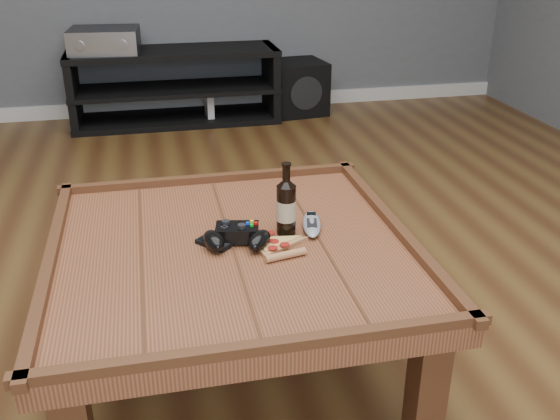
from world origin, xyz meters
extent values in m
plane|color=#472A14|center=(0.00, 0.00, 0.00)|extent=(6.00, 6.00, 0.00)
cube|color=silver|center=(0.00, 2.99, 0.05)|extent=(5.00, 0.02, 0.10)
cube|color=#562C18|center=(0.00, 0.00, 0.42)|extent=(1.00, 1.00, 0.06)
cube|color=#3B2410|center=(0.42, -0.42, 0.20)|extent=(0.08, 0.08, 0.39)
cube|color=#3B2410|center=(-0.42, 0.42, 0.20)|extent=(0.08, 0.08, 0.39)
cube|color=#3B2410|center=(0.42, 0.42, 0.20)|extent=(0.08, 0.08, 0.39)
cube|color=#3B2410|center=(0.00, 0.48, 0.46)|extent=(1.03, 0.03, 0.03)
cube|color=#3B2410|center=(0.00, -0.48, 0.46)|extent=(1.03, 0.03, 0.03)
cube|color=#3B2410|center=(0.48, 0.00, 0.46)|extent=(0.03, 1.03, 0.03)
cube|color=#3B2410|center=(-0.48, 0.00, 0.46)|extent=(0.03, 1.03, 0.03)
cube|color=black|center=(0.00, 2.75, 0.48)|extent=(1.40, 0.45, 0.04)
cube|color=black|center=(0.00, 2.75, 0.23)|extent=(1.40, 0.45, 0.03)
cube|color=black|center=(0.00, 2.75, 0.02)|extent=(1.40, 0.45, 0.04)
cube|color=black|center=(-0.67, 2.75, 0.25)|extent=(0.05, 0.44, 0.50)
cube|color=black|center=(0.67, 2.75, 0.25)|extent=(0.05, 0.44, 0.50)
cylinder|color=black|center=(0.17, 0.04, 0.52)|extent=(0.06, 0.06, 0.15)
cone|color=black|center=(0.17, 0.04, 0.61)|extent=(0.05, 0.05, 0.03)
cylinder|color=black|center=(0.17, 0.04, 0.64)|extent=(0.02, 0.02, 0.05)
cylinder|color=black|center=(0.17, 0.04, 0.66)|extent=(0.03, 0.03, 0.01)
cylinder|color=tan|center=(0.17, 0.04, 0.52)|extent=(0.06, 0.06, 0.06)
cube|color=black|center=(0.02, 0.02, 0.48)|extent=(0.13, 0.10, 0.04)
ellipsoid|color=black|center=(-0.05, -0.01, 0.48)|extent=(0.07, 0.11, 0.05)
ellipsoid|color=black|center=(0.07, -0.03, 0.48)|extent=(0.10, 0.11, 0.05)
cylinder|color=black|center=(-0.01, 0.04, 0.50)|extent=(0.02, 0.02, 0.01)
cylinder|color=black|center=(0.03, 0.01, 0.50)|extent=(0.02, 0.02, 0.01)
cylinder|color=yellow|center=(0.06, 0.04, 0.50)|extent=(0.01, 0.01, 0.01)
cylinder|color=red|center=(0.07, 0.02, 0.50)|extent=(0.01, 0.01, 0.01)
cylinder|color=#0C33CC|center=(0.05, 0.03, 0.50)|extent=(0.01, 0.01, 0.01)
cylinder|color=#0C9919|center=(0.06, 0.01, 0.50)|extent=(0.01, 0.01, 0.01)
cylinder|color=tan|center=(0.13, -0.10, 0.46)|extent=(0.12, 0.04, 0.02)
cylinder|color=maroon|center=(0.10, -0.07, 0.47)|extent=(0.03, 0.03, 0.00)
cylinder|color=maroon|center=(0.14, -0.05, 0.47)|extent=(0.03, 0.03, 0.00)
cylinder|color=maroon|center=(0.11, -0.03, 0.47)|extent=(0.03, 0.03, 0.00)
cylinder|color=maroon|center=(0.10, 0.00, 0.47)|extent=(0.03, 0.03, 0.00)
cylinder|color=maroon|center=(0.11, 0.02, 0.47)|extent=(0.03, 0.03, 0.00)
cube|color=black|center=(-0.05, 0.02, 0.46)|extent=(0.11, 0.11, 0.01)
cube|color=black|center=(-0.06, 0.03, 0.46)|extent=(0.06, 0.06, 0.00)
cube|color=black|center=(-0.03, 0.00, 0.46)|extent=(0.06, 0.06, 0.00)
ellipsoid|color=#8F949C|center=(0.25, 0.06, 0.46)|extent=(0.09, 0.18, 0.03)
cube|color=black|center=(0.26, 0.11, 0.47)|extent=(0.03, 0.03, 0.00)
cube|color=black|center=(0.24, 0.05, 0.47)|extent=(0.04, 0.06, 0.00)
cube|color=black|center=(-0.43, 2.75, 0.58)|extent=(0.46, 0.39, 0.15)
cube|color=#A5A8AE|center=(-0.45, 2.57, 0.58)|extent=(0.43, 0.05, 0.15)
cylinder|color=#A5A8AE|center=(-0.58, 2.58, 0.58)|extent=(0.06, 0.02, 0.06)
cylinder|color=#A5A8AE|center=(-0.32, 2.56, 0.58)|extent=(0.06, 0.02, 0.06)
cube|color=black|center=(0.87, 2.80, 0.19)|extent=(0.42, 0.42, 0.37)
cylinder|color=black|center=(0.89, 2.62, 0.19)|extent=(0.23, 0.04, 0.23)
cube|color=slate|center=(0.22, 2.70, 0.01)|extent=(0.11, 0.19, 0.02)
cube|color=silver|center=(0.22, 2.70, 0.12)|extent=(0.05, 0.16, 0.21)
camera|label=1|loc=(-0.20, -1.53, 1.27)|focal=40.00mm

